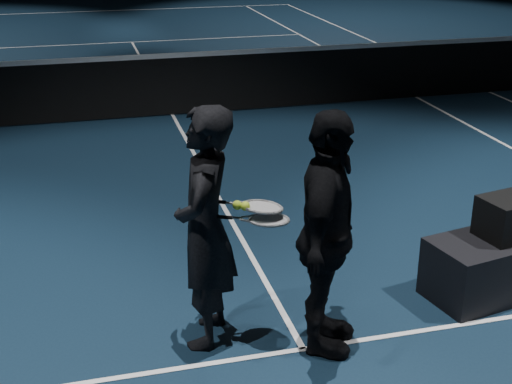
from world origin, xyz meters
TOP-DOWN VIEW (x-y plane):
  - floor at (0.00, 0.00)m, footprint 36.00×36.00m
  - court_lines at (0.00, 0.00)m, footprint 10.98×23.78m
  - net_mesh at (0.00, 0.00)m, footprint 12.80×0.02m
  - net_tape at (0.00, 0.00)m, footprint 12.80×0.03m
  - player_a at (-0.64, -6.06)m, footprint 0.64×0.76m
  - player_b at (0.15, -6.38)m, footprint 0.87×1.13m
  - racket_lower at (-0.22, -6.23)m, footprint 0.71×0.46m
  - racket_upper at (-0.25, -6.17)m, footprint 0.71×0.42m
  - tennis_balls at (-0.40, -6.15)m, footprint 0.12×0.10m

SIDE VIEW (x-z plane):
  - floor at x=0.00m, z-range 0.00..0.00m
  - court_lines at x=0.00m, z-range 0.00..0.01m
  - net_mesh at x=0.00m, z-range 0.02..0.88m
  - player_a at x=-0.64m, z-range 0.00..1.78m
  - player_b at x=0.15m, z-range 0.00..1.78m
  - net_tape at x=0.00m, z-range 0.88..0.95m
  - racket_lower at x=-0.22m, z-range 0.97..1.00m
  - racket_upper at x=-0.25m, z-range 1.01..1.11m
  - tennis_balls at x=-0.40m, z-range 1.04..1.16m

